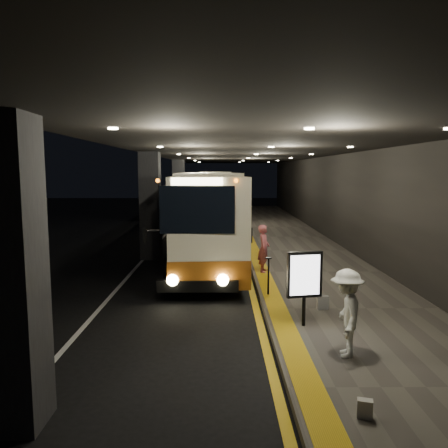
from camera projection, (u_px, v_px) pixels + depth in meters
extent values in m
plane|color=black|center=(178.00, 283.00, 14.25)|extent=(90.00, 90.00, 0.00)
cube|color=silver|center=(148.00, 254.00, 19.20)|extent=(0.12, 50.00, 0.01)
cube|color=gold|center=(242.00, 254.00, 19.22)|extent=(0.18, 50.00, 0.01)
cube|color=#514C44|center=(297.00, 252.00, 19.23)|extent=(4.50, 50.00, 0.15)
cube|color=gold|center=(254.00, 250.00, 19.21)|extent=(0.50, 50.00, 0.01)
cube|color=black|center=(350.00, 186.00, 18.89)|extent=(0.10, 50.00, 6.00)
cube|color=black|center=(10.00, 275.00, 6.03)|extent=(0.80, 0.80, 4.40)
cube|color=black|center=(150.00, 206.00, 17.94)|extent=(0.80, 0.80, 4.40)
cube|color=black|center=(179.00, 192.00, 29.86)|extent=(0.80, 0.80, 4.40)
cube|color=black|center=(246.00, 148.00, 18.67)|extent=(9.00, 50.00, 0.40)
cube|color=beige|center=(205.00, 215.00, 17.17)|extent=(2.91, 11.06, 3.10)
cube|color=#945115|center=(205.00, 243.00, 17.31)|extent=(2.93, 11.08, 0.82)
cube|color=black|center=(197.00, 210.00, 11.63)|extent=(2.01, 0.18, 1.28)
cube|color=black|center=(198.00, 286.00, 11.96)|extent=(2.24, 0.38, 0.32)
cylinder|color=black|center=(169.00, 271.00, 13.90)|extent=(0.26, 0.91, 0.91)
cylinder|color=black|center=(233.00, 271.00, 13.91)|extent=(0.26, 0.91, 0.91)
cylinder|color=black|center=(187.00, 237.00, 20.96)|extent=(0.26, 0.91, 0.91)
cylinder|color=black|center=(229.00, 237.00, 20.97)|extent=(0.26, 0.91, 0.91)
sphere|color=#FFEAA5|center=(172.00, 280.00, 11.84)|extent=(0.33, 0.33, 0.33)
sphere|color=#FFEAA5|center=(223.00, 280.00, 11.85)|extent=(0.33, 0.33, 0.33)
cube|color=#FFF2BF|center=(197.00, 181.00, 11.53)|extent=(1.37, 0.13, 0.20)
cube|color=beige|center=(215.00, 195.00, 31.21)|extent=(2.44, 10.99, 3.10)
cube|color=#945115|center=(215.00, 211.00, 31.35)|extent=(2.46, 11.01, 0.82)
cube|color=black|center=(214.00, 189.00, 25.66)|extent=(2.01, 0.09, 1.28)
cube|color=black|center=(214.00, 224.00, 25.99)|extent=(2.24, 0.28, 0.32)
cylinder|color=black|center=(198.00, 221.00, 27.93)|extent=(0.26, 0.91, 0.91)
cylinder|color=black|center=(230.00, 221.00, 27.95)|extent=(0.26, 0.91, 0.91)
cylinder|color=black|center=(203.00, 211.00, 35.00)|extent=(0.26, 0.91, 0.91)
cylinder|color=black|center=(228.00, 211.00, 35.02)|extent=(0.26, 0.91, 0.91)
imported|color=#AC5058|center=(264.00, 249.00, 15.03)|extent=(0.52, 0.67, 1.64)
imported|color=white|center=(347.00, 313.00, 8.17)|extent=(0.68, 1.15, 1.67)
cube|color=black|center=(323.00, 303.00, 11.02)|extent=(0.30, 0.15, 0.35)
cube|color=#B2ADA7|center=(365.00, 409.00, 6.18)|extent=(0.24, 0.18, 0.27)
cylinder|color=black|center=(304.00, 311.00, 9.83)|extent=(0.08, 0.08, 0.66)
cube|color=black|center=(305.00, 275.00, 9.73)|extent=(0.81, 0.25, 1.04)
cube|color=white|center=(305.00, 275.00, 9.67)|extent=(0.67, 0.15, 0.90)
cylinder|color=black|center=(268.00, 276.00, 12.27)|extent=(0.05, 0.05, 1.06)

